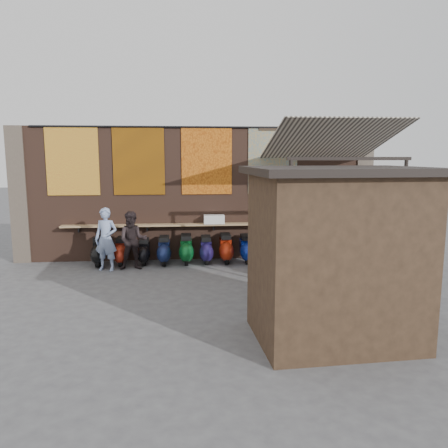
{
  "coord_description": "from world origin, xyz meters",
  "views": [
    {
      "loc": [
        -0.37,
        -10.64,
        3.14
      ],
      "look_at": [
        0.7,
        1.2,
        1.28
      ],
      "focal_mm": 35.0,
      "sensor_mm": 36.0,
      "label": 1
    }
  ],
  "objects_px": {
    "scooter_stool_4": "(186,249)",
    "scooter_stool_6": "(226,248)",
    "scooter_stool_1": "(122,251)",
    "scooter_stool_2": "(144,251)",
    "scooter_stool_7": "(246,249)",
    "scooter_stool_0": "(100,251)",
    "shopper_grey": "(318,250)",
    "diner_left": "(106,239)",
    "shelf_box": "(214,219)",
    "scooter_stool_3": "(164,250)",
    "scooter_stool_5": "(206,250)",
    "diner_right": "(133,241)",
    "shopper_navy": "(296,241)",
    "shopper_tan": "(274,249)",
    "market_stall": "(335,259)"
  },
  "relations": [
    {
      "from": "scooter_stool_3",
      "to": "shopper_tan",
      "type": "height_order",
      "value": "shopper_tan"
    },
    {
      "from": "scooter_stool_2",
      "to": "diner_right",
      "type": "xyz_separation_m",
      "value": [
        -0.24,
        -0.64,
        0.45
      ]
    },
    {
      "from": "scooter_stool_5",
      "to": "scooter_stool_6",
      "type": "height_order",
      "value": "scooter_stool_6"
    },
    {
      "from": "scooter_stool_3",
      "to": "scooter_stool_5",
      "type": "bearing_deg",
      "value": 0.64
    },
    {
      "from": "shopper_navy",
      "to": "shopper_tan",
      "type": "relative_size",
      "value": 1.22
    },
    {
      "from": "shelf_box",
      "to": "scooter_stool_4",
      "type": "distance_m",
      "value": 1.23
    },
    {
      "from": "shelf_box",
      "to": "scooter_stool_5",
      "type": "xyz_separation_m",
      "value": [
        -0.26,
        -0.32,
        -0.86
      ]
    },
    {
      "from": "scooter_stool_7",
      "to": "shopper_grey",
      "type": "bearing_deg",
      "value": -57.02
    },
    {
      "from": "scooter_stool_2",
      "to": "scooter_stool_4",
      "type": "relative_size",
      "value": 0.87
    },
    {
      "from": "scooter_stool_5",
      "to": "scooter_stool_2",
      "type": "bearing_deg",
      "value": 178.07
    },
    {
      "from": "scooter_stool_6",
      "to": "diner_left",
      "type": "distance_m",
      "value": 3.46
    },
    {
      "from": "scooter_stool_6",
      "to": "scooter_stool_5",
      "type": "bearing_deg",
      "value": -175.09
    },
    {
      "from": "scooter_stool_6",
      "to": "shelf_box",
      "type": "bearing_deg",
      "value": 140.85
    },
    {
      "from": "shopper_grey",
      "to": "diner_left",
      "type": "bearing_deg",
      "value": -4.44
    },
    {
      "from": "scooter_stool_2",
      "to": "diner_right",
      "type": "bearing_deg",
      "value": -110.56
    },
    {
      "from": "scooter_stool_2",
      "to": "scooter_stool_7",
      "type": "bearing_deg",
      "value": -1.51
    },
    {
      "from": "scooter_stool_1",
      "to": "scooter_stool_2",
      "type": "relative_size",
      "value": 1.08
    },
    {
      "from": "scooter_stool_0",
      "to": "scooter_stool_1",
      "type": "height_order",
      "value": "scooter_stool_0"
    },
    {
      "from": "scooter_stool_7",
      "to": "scooter_stool_0",
      "type": "bearing_deg",
      "value": 179.58
    },
    {
      "from": "scooter_stool_0",
      "to": "shopper_navy",
      "type": "height_order",
      "value": "shopper_navy"
    },
    {
      "from": "scooter_stool_1",
      "to": "shopper_navy",
      "type": "distance_m",
      "value": 5.04
    },
    {
      "from": "scooter_stool_1",
      "to": "diner_left",
      "type": "bearing_deg",
      "value": -118.46
    },
    {
      "from": "scooter_stool_3",
      "to": "scooter_stool_7",
      "type": "distance_m",
      "value": 2.43
    },
    {
      "from": "scooter_stool_2",
      "to": "diner_left",
      "type": "bearing_deg",
      "value": -146.43
    },
    {
      "from": "shopper_navy",
      "to": "shopper_grey",
      "type": "height_order",
      "value": "shopper_navy"
    },
    {
      "from": "scooter_stool_0",
      "to": "shopper_navy",
      "type": "distance_m",
      "value": 5.64
    },
    {
      "from": "shelf_box",
      "to": "scooter_stool_5",
      "type": "height_order",
      "value": "shelf_box"
    },
    {
      "from": "scooter_stool_0",
      "to": "scooter_stool_2",
      "type": "xyz_separation_m",
      "value": [
        1.27,
        0.05,
        -0.05
      ]
    },
    {
      "from": "shopper_grey",
      "to": "shopper_navy",
      "type": "bearing_deg",
      "value": -55.28
    },
    {
      "from": "scooter_stool_2",
      "to": "shelf_box",
      "type": "bearing_deg",
      "value": 7.06
    },
    {
      "from": "scooter_stool_2",
      "to": "shopper_grey",
      "type": "relative_size",
      "value": 0.47
    },
    {
      "from": "scooter_stool_2",
      "to": "scooter_stool_7",
      "type": "height_order",
      "value": "scooter_stool_7"
    },
    {
      "from": "scooter_stool_4",
      "to": "scooter_stool_6",
      "type": "xyz_separation_m",
      "value": [
        1.18,
        0.05,
        -0.0
      ]
    },
    {
      "from": "shopper_navy",
      "to": "scooter_stool_7",
      "type": "bearing_deg",
      "value": -60.54
    },
    {
      "from": "scooter_stool_6",
      "to": "scooter_stool_1",
      "type": "bearing_deg",
      "value": -179.49
    },
    {
      "from": "shelf_box",
      "to": "shopper_tan",
      "type": "relative_size",
      "value": 0.41
    },
    {
      "from": "scooter_stool_7",
      "to": "shopper_tan",
      "type": "relative_size",
      "value": 0.58
    },
    {
      "from": "shopper_navy",
      "to": "shopper_tan",
      "type": "xyz_separation_m",
      "value": [
        -0.64,
        -0.2,
        -0.16
      ]
    },
    {
      "from": "shelf_box",
      "to": "scooter_stool_5",
      "type": "bearing_deg",
      "value": -129.3
    },
    {
      "from": "diner_left",
      "to": "shopper_navy",
      "type": "bearing_deg",
      "value": 5.42
    },
    {
      "from": "market_stall",
      "to": "shelf_box",
      "type": "bearing_deg",
      "value": 102.29
    },
    {
      "from": "scooter_stool_1",
      "to": "diner_right",
      "type": "xyz_separation_m",
      "value": [
        0.4,
        -0.6,
        0.42
      ]
    },
    {
      "from": "scooter_stool_5",
      "to": "diner_right",
      "type": "height_order",
      "value": "diner_right"
    },
    {
      "from": "scooter_stool_5",
      "to": "scooter_stool_6",
      "type": "distance_m",
      "value": 0.59
    },
    {
      "from": "scooter_stool_3",
      "to": "shopper_tan",
      "type": "bearing_deg",
      "value": -29.2
    },
    {
      "from": "shopper_navy",
      "to": "shopper_tan",
      "type": "bearing_deg",
      "value": 8.77
    },
    {
      "from": "scooter_stool_2",
      "to": "scooter_stool_3",
      "type": "height_order",
      "value": "scooter_stool_3"
    },
    {
      "from": "scooter_stool_1",
      "to": "diner_left",
      "type": "xyz_separation_m",
      "value": [
        -0.33,
        -0.6,
        0.48
      ]
    },
    {
      "from": "scooter_stool_0",
      "to": "shopper_grey",
      "type": "distance_m",
      "value": 6.22
    },
    {
      "from": "scooter_stool_4",
      "to": "diner_right",
      "type": "distance_m",
      "value": 1.63
    }
  ]
}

